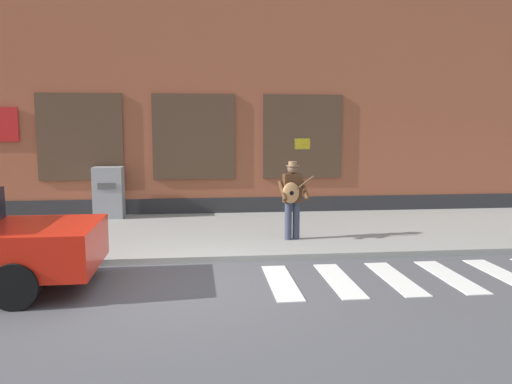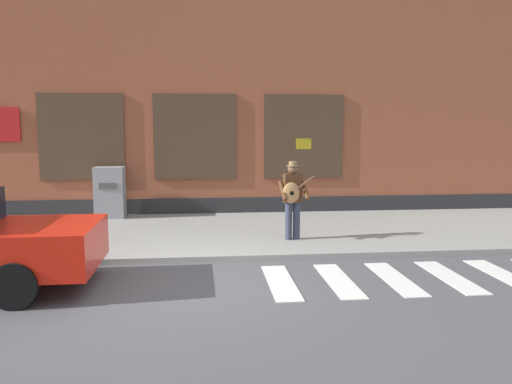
{
  "view_description": "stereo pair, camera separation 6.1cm",
  "coord_description": "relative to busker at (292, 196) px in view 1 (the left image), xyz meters",
  "views": [
    {
      "loc": [
        0.2,
        -7.74,
        2.47
      ],
      "look_at": [
        1.22,
        1.61,
        1.28
      ],
      "focal_mm": 35.0,
      "sensor_mm": 36.0,
      "label": 1
    },
    {
      "loc": [
        0.26,
        -7.74,
        2.47
      ],
      "look_at": [
        1.22,
        1.61,
        1.28
      ],
      "focal_mm": 35.0,
      "sensor_mm": 36.0,
      "label": 2
    }
  ],
  "objects": [
    {
      "name": "crosswalk",
      "position": [
        1.75,
        -2.57,
        -1.06
      ],
      "size": [
        5.2,
        1.9,
        0.01
      ],
      "color": "silver",
      "rests_on": "ground"
    },
    {
      "name": "utility_box",
      "position": [
        -4.36,
        3.14,
        -0.27
      ],
      "size": [
        0.76,
        0.6,
        1.36
      ],
      "color": "gray",
      "rests_on": "sidewalk"
    },
    {
      "name": "busker",
      "position": [
        0.0,
        0.0,
        0.0
      ],
      "size": [
        0.73,
        0.56,
        1.67
      ],
      "color": "#33384C",
      "rests_on": "sidewalk"
    },
    {
      "name": "building_backdrop",
      "position": [
        -2.1,
        5.59,
        2.69
      ],
      "size": [
        28.0,
        4.06,
        7.52
      ],
      "color": "brown",
      "rests_on": "ground"
    },
    {
      "name": "ground_plane",
      "position": [
        -2.1,
        -2.58,
        -1.07
      ],
      "size": [
        160.0,
        160.0,
        0.0
      ],
      "primitive_type": "plane",
      "color": "#4C4C51"
    },
    {
      "name": "sidewalk",
      "position": [
        -2.1,
        1.16,
        -1.01
      ],
      "size": [
        28.0,
        4.86,
        0.12
      ],
      "color": "gray",
      "rests_on": "ground"
    }
  ]
}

